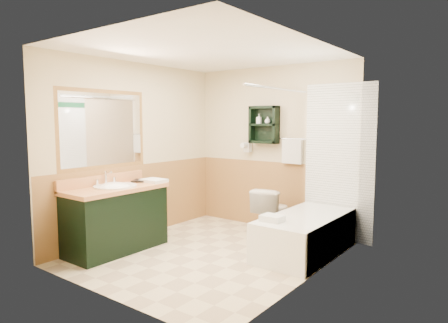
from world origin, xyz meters
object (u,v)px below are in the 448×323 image
(vanity, at_px, (116,219))
(toilet, at_px, (272,212))
(vanity_book, at_px, (133,172))
(soap_bottle_a, at_px, (259,121))
(bathtub, at_px, (305,234))
(soap_bottle_b, at_px, (267,121))
(hair_dryer, at_px, (248,147))
(wall_shelf, at_px, (264,125))

(vanity, bearing_deg, toilet, 53.78)
(vanity_book, relative_size, soap_bottle_a, 1.67)
(bathtub, distance_m, soap_bottle_a, 1.88)
(bathtub, distance_m, soap_bottle_b, 1.81)
(hair_dryer, relative_size, bathtub, 0.16)
(wall_shelf, relative_size, bathtub, 0.37)
(vanity, distance_m, bathtub, 2.33)
(hair_dryer, xyz_separation_m, soap_bottle_b, (0.36, -0.03, 0.41))
(wall_shelf, xyz_separation_m, hair_dryer, (-0.30, 0.02, -0.35))
(hair_dryer, xyz_separation_m, vanity, (-0.59, -2.03, -0.80))
(toilet, height_order, soap_bottle_b, soap_bottle_b)
(wall_shelf, relative_size, hair_dryer, 2.29)
(wall_shelf, height_order, bathtub, wall_shelf)
(hair_dryer, relative_size, soap_bottle_a, 1.69)
(wall_shelf, distance_m, vanity, 2.48)
(vanity_book, bearing_deg, wall_shelf, 24.60)
(hair_dryer, bearing_deg, vanity_book, -115.30)
(hair_dryer, distance_m, vanity_book, 1.80)
(toilet, height_order, vanity_book, vanity_book)
(wall_shelf, distance_m, vanity_book, 2.01)
(wall_shelf, bearing_deg, toilet, -42.46)
(wall_shelf, relative_size, vanity_book, 2.31)
(hair_dryer, distance_m, bathtub, 1.79)
(hair_dryer, height_order, vanity, hair_dryer)
(bathtub, relative_size, soap_bottle_b, 14.55)
(bathtub, height_order, soap_bottle_b, soap_bottle_b)
(bathtub, height_order, vanity_book, vanity_book)
(vanity, height_order, vanity_book, vanity_book)
(soap_bottle_a, bearing_deg, wall_shelf, 3.53)
(wall_shelf, bearing_deg, vanity_book, -123.81)
(bathtub, height_order, toilet, toilet)
(bathtub, xyz_separation_m, vanity_book, (-2.08, -0.89, 0.69))
(hair_dryer, bearing_deg, vanity, -106.32)
(bathtub, relative_size, vanity_book, 6.31)
(wall_shelf, xyz_separation_m, soap_bottle_a, (-0.08, -0.01, 0.05))
(wall_shelf, relative_size, soap_bottle_a, 3.87)
(bathtub, bearing_deg, soap_bottle_b, 144.34)
(hair_dryer, relative_size, soap_bottle_b, 2.33)
(hair_dryer, distance_m, soap_bottle_a, 0.46)
(toilet, bearing_deg, wall_shelf, -48.47)
(soap_bottle_a, bearing_deg, vanity_book, -121.82)
(hair_dryer, height_order, toilet, hair_dryer)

